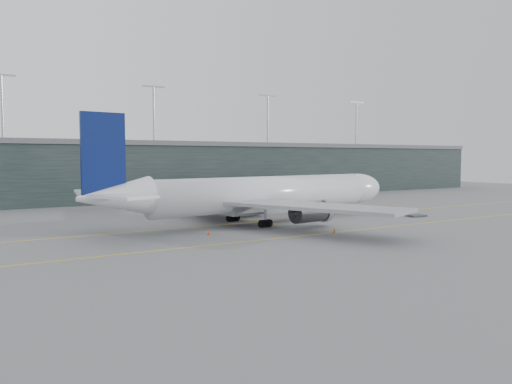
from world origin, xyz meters
TOP-DOWN VIEW (x-y plane):
  - ground at (0.00, 0.00)m, footprint 320.00×320.00m
  - taxiline_a at (0.00, -4.00)m, footprint 160.00×0.25m
  - taxiline_b at (0.00, -20.00)m, footprint 160.00×0.25m
  - taxiline_lead_main at (5.00, 20.00)m, footprint 0.25×60.00m
  - terminal at (-0.00, 58.00)m, footprint 240.00×36.00m
  - main_aircraft at (4.73, -5.22)m, footprint 61.06×57.08m
  - jet_bridge at (26.89, 21.33)m, footprint 17.44×43.67m
  - gse_cart at (31.44, -8.39)m, footprint 2.48×1.70m
  - baggage_dolly at (33.61, -12.83)m, footprint 3.55×3.01m
  - uld_a at (-4.98, 10.19)m, footprint 2.47×2.18m
  - uld_b at (-1.19, 12.29)m, footprint 2.56×2.23m
  - uld_c at (1.28, 10.10)m, footprint 2.45×2.25m
  - cone_nose at (31.79, -5.55)m, footprint 0.50×0.50m
  - cone_wing_stbd at (7.51, -20.20)m, footprint 0.39×0.39m
  - cone_wing_port at (8.04, 10.93)m, footprint 0.39×0.39m
  - cone_tail at (-9.33, -12.50)m, footprint 0.43×0.43m

SIDE VIEW (x-z plane):
  - ground at x=0.00m, z-range 0.00..0.00m
  - taxiline_a at x=0.00m, z-range 0.00..0.02m
  - taxiline_b at x=0.00m, z-range 0.00..0.02m
  - taxiline_lead_main at x=5.00m, z-range 0.00..0.02m
  - baggage_dolly at x=33.61m, z-range 0.03..0.35m
  - cone_wing_port at x=8.04m, z-range 0.00..0.62m
  - cone_wing_stbd at x=7.51m, z-range 0.00..0.63m
  - cone_tail at x=-9.33m, z-range 0.00..0.68m
  - cone_nose at x=31.79m, z-range 0.00..0.79m
  - gse_cart at x=31.44m, z-range 0.09..1.69m
  - uld_c at x=1.28m, z-range 0.05..1.85m
  - uld_a at x=-4.98m, z-range 0.05..1.96m
  - uld_b at x=-1.19m, z-range 0.05..2.06m
  - jet_bridge at x=26.89m, z-range 1.48..7.44m
  - main_aircraft at x=4.73m, z-range -3.75..13.36m
  - terminal at x=0.00m, z-range -6.88..22.12m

